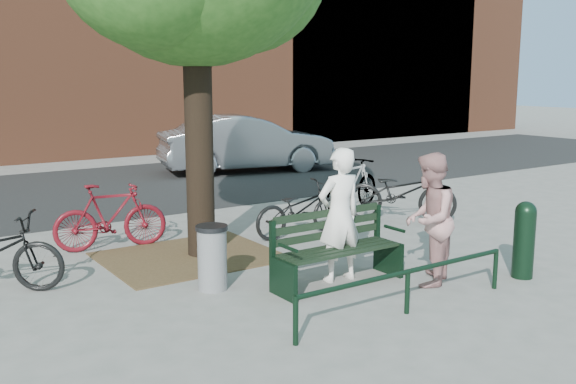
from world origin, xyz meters
TOP-DOWN VIEW (x-y plane):
  - ground at (0.00, 0.00)m, footprint 90.00×90.00m
  - dirt_pit at (-1.00, 2.20)m, footprint 2.40×2.00m
  - road at (0.00, 8.50)m, footprint 40.00×7.00m
  - park_bench at (-0.00, 0.08)m, footprint 1.74×0.54m
  - guard_railing at (0.00, -1.20)m, footprint 3.06×0.06m
  - person_left at (0.12, 0.15)m, footprint 0.64×0.44m
  - person_right at (0.95, -0.59)m, footprint 1.02×0.97m
  - bollard at (2.17, -1.11)m, footprint 0.27×0.27m
  - litter_bin at (-1.39, 0.74)m, footprint 0.39×0.39m
  - bicycle_b at (-1.78, 3.27)m, footprint 1.74×0.76m
  - bicycle_c at (1.06, 2.34)m, footprint 1.70×0.61m
  - bicycle_d at (3.08, 3.42)m, footprint 1.78×0.94m
  - bicycle_e at (3.18, 2.20)m, footprint 1.89×1.91m
  - parked_car at (4.03, 9.02)m, footprint 4.95×2.66m

SIDE VIEW (x-z plane):
  - ground at x=0.00m, z-range 0.00..0.00m
  - road at x=0.00m, z-range 0.00..0.01m
  - dirt_pit at x=-1.00m, z-range 0.00..0.02m
  - guard_railing at x=0.00m, z-range 0.15..0.66m
  - litter_bin at x=-1.39m, z-range 0.01..0.81m
  - bicycle_c at x=1.06m, z-range 0.00..0.89m
  - park_bench at x=0.00m, z-range -0.01..0.97m
  - bicycle_b at x=-1.78m, z-range 0.00..1.01m
  - bicycle_d at x=3.08m, z-range 0.00..1.03m
  - bicycle_e at x=3.18m, z-range 0.00..1.05m
  - bollard at x=2.17m, z-range 0.04..1.04m
  - parked_car at x=4.03m, z-range 0.00..1.55m
  - person_right at x=0.95m, z-range 0.00..1.66m
  - person_left at x=0.12m, z-range 0.00..1.71m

